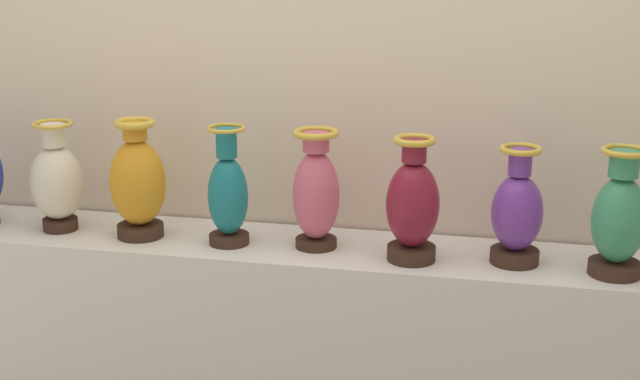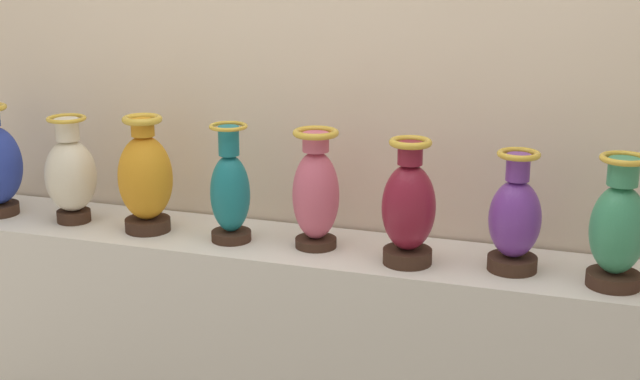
% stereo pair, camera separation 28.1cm
% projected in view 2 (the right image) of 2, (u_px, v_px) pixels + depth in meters
% --- Properties ---
extents(display_shelf, '(2.62, 0.38, 0.80)m').
position_uv_depth(display_shelf, '(320.00, 362.00, 2.98)').
color(display_shelf, silver).
rests_on(display_shelf, ground_plane).
extents(vase_ivory, '(0.17, 0.17, 0.36)m').
position_uv_depth(vase_ivory, '(71.00, 174.00, 3.06)').
color(vase_ivory, '#382319').
rests_on(vase_ivory, display_shelf).
extents(vase_amber, '(0.18, 0.18, 0.39)m').
position_uv_depth(vase_amber, '(145.00, 178.00, 2.96)').
color(vase_amber, '#382319').
rests_on(vase_amber, display_shelf).
extents(vase_teal, '(0.13, 0.13, 0.38)m').
position_uv_depth(vase_teal, '(230.00, 191.00, 2.87)').
color(vase_teal, '#382319').
rests_on(vase_teal, display_shelf).
extents(vase_rose, '(0.15, 0.15, 0.38)m').
position_uv_depth(vase_rose, '(316.00, 192.00, 2.81)').
color(vase_rose, '#382319').
rests_on(vase_rose, display_shelf).
extents(vase_burgundy, '(0.16, 0.16, 0.38)m').
position_uv_depth(vase_burgundy, '(409.00, 208.00, 2.67)').
color(vase_burgundy, '#382319').
rests_on(vase_burgundy, display_shelf).
extents(vase_violet, '(0.15, 0.15, 0.36)m').
position_uv_depth(vase_violet, '(515.00, 219.00, 2.62)').
color(vase_violet, '#382319').
rests_on(vase_violet, display_shelf).
extents(vase_jade, '(0.15, 0.15, 0.38)m').
position_uv_depth(vase_jade, '(618.00, 229.00, 2.50)').
color(vase_jade, '#382319').
rests_on(vase_jade, display_shelf).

